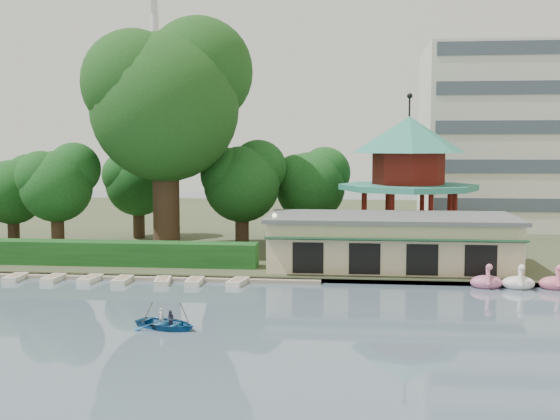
# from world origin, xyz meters

# --- Properties ---
(ground_plane) EXTENTS (220.00, 220.00, 0.00)m
(ground_plane) POSITION_xyz_m (0.00, 0.00, 0.00)
(ground_plane) COLOR slate
(ground_plane) RESTS_ON ground
(shore) EXTENTS (220.00, 70.00, 0.40)m
(shore) POSITION_xyz_m (0.00, 52.00, 0.20)
(shore) COLOR #424930
(shore) RESTS_ON ground
(embankment) EXTENTS (220.00, 0.60, 0.30)m
(embankment) POSITION_xyz_m (0.00, 17.30, 0.15)
(embankment) COLOR gray
(embankment) RESTS_ON ground
(dock) EXTENTS (34.00, 1.60, 0.24)m
(dock) POSITION_xyz_m (-12.00, 17.20, 0.12)
(dock) COLOR gray
(dock) RESTS_ON ground
(boathouse) EXTENTS (18.60, 9.39, 3.90)m
(boathouse) POSITION_xyz_m (10.00, 21.97, 2.37)
(boathouse) COLOR beige
(boathouse) RESTS_ON shore
(pavilion) EXTENTS (12.40, 12.40, 13.50)m
(pavilion) POSITION_xyz_m (12.00, 32.00, 7.48)
(pavilion) COLOR beige
(pavilion) RESTS_ON shore
(broadcast_tower) EXTENTS (8.00, 8.00, 96.00)m
(broadcast_tower) POSITION_xyz_m (-42.00, 140.00, 33.98)
(broadcast_tower) COLOR silver
(broadcast_tower) RESTS_ON ground
(hedge) EXTENTS (30.00, 2.00, 1.80)m
(hedge) POSITION_xyz_m (-15.00, 20.50, 1.30)
(hedge) COLOR #194E1B
(hedge) RESTS_ON shore
(lamp_post) EXTENTS (0.36, 0.36, 4.28)m
(lamp_post) POSITION_xyz_m (1.50, 19.00, 3.34)
(lamp_post) COLOR black
(lamp_post) RESTS_ON shore
(big_tree) EXTENTS (14.05, 13.09, 20.40)m
(big_tree) POSITION_xyz_m (-8.83, 28.21, 13.84)
(big_tree) COLOR #3A281C
(big_tree) RESTS_ON shore
(small_trees) EXTENTS (39.62, 16.56, 9.68)m
(small_trees) POSITION_xyz_m (-11.56, 31.93, 6.20)
(small_trees) COLOR #3A281C
(small_trees) RESTS_ON shore
(moored_rowboats) EXTENTS (27.24, 2.72, 0.36)m
(moored_rowboats) POSITION_xyz_m (-13.92, 15.77, 0.18)
(moored_rowboats) COLOR silver
(moored_rowboats) RESTS_ON ground
(rowboat_with_passengers) EXTENTS (5.65, 4.85, 2.01)m
(rowboat_with_passengers) POSITION_xyz_m (-2.54, 4.06, 0.49)
(rowboat_with_passengers) COLOR #1C5B93
(rowboat_with_passengers) RESTS_ON ground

